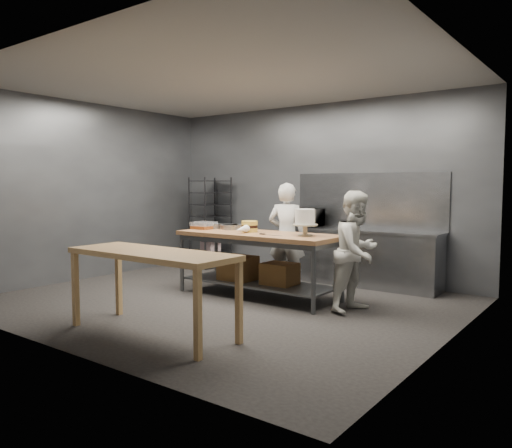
{
  "coord_description": "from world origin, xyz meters",
  "views": [
    {
      "loc": [
        4.41,
        -5.15,
        1.6
      ],
      "look_at": [
        0.2,
        0.48,
        1.05
      ],
      "focal_mm": 35.0,
      "sensor_mm": 36.0,
      "label": 1
    }
  ],
  "objects_px": {
    "speed_rack": "(210,223)",
    "chef_behind": "(287,236)",
    "near_counter": "(152,259)",
    "layer_cake": "(250,226)",
    "frosted_cake_stand": "(305,219)",
    "microwave": "(306,217)",
    "work_table": "(257,257)",
    "chef_right": "(357,251)"
  },
  "relations": [
    {
      "from": "chef_behind",
      "to": "microwave",
      "type": "height_order",
      "value": "chef_behind"
    },
    {
      "from": "chef_right",
      "to": "speed_rack",
      "type": "bearing_deg",
      "value": 79.06
    },
    {
      "from": "near_counter",
      "to": "chef_behind",
      "type": "xyz_separation_m",
      "value": [
        -0.15,
        2.85,
        0.0
      ]
    },
    {
      "from": "speed_rack",
      "to": "frosted_cake_stand",
      "type": "xyz_separation_m",
      "value": [
        3.09,
        -1.54,
        0.29
      ]
    },
    {
      "from": "chef_behind",
      "to": "microwave",
      "type": "bearing_deg",
      "value": -89.99
    },
    {
      "from": "work_table",
      "to": "near_counter",
      "type": "distance_m",
      "value": 2.16
    },
    {
      "from": "chef_behind",
      "to": "layer_cake",
      "type": "xyz_separation_m",
      "value": [
        -0.21,
        -0.67,
        0.18
      ]
    },
    {
      "from": "speed_rack",
      "to": "chef_behind",
      "type": "bearing_deg",
      "value": -20.05
    },
    {
      "from": "chef_behind",
      "to": "microwave",
      "type": "distance_m",
      "value": 0.99
    },
    {
      "from": "work_table",
      "to": "near_counter",
      "type": "bearing_deg",
      "value": -84.96
    },
    {
      "from": "work_table",
      "to": "near_counter",
      "type": "relative_size",
      "value": 1.2
    },
    {
      "from": "near_counter",
      "to": "microwave",
      "type": "height_order",
      "value": "microwave"
    },
    {
      "from": "near_counter",
      "to": "chef_behind",
      "type": "bearing_deg",
      "value": 92.95
    },
    {
      "from": "chef_behind",
      "to": "frosted_cake_stand",
      "type": "height_order",
      "value": "chef_behind"
    },
    {
      "from": "work_table",
      "to": "frosted_cake_stand",
      "type": "xyz_separation_m",
      "value": [
        0.78,
        0.03,
        0.58
      ]
    },
    {
      "from": "chef_right",
      "to": "layer_cake",
      "type": "relative_size",
      "value": 6.57
    },
    {
      "from": "chef_right",
      "to": "frosted_cake_stand",
      "type": "bearing_deg",
      "value": 104.9
    },
    {
      "from": "chef_behind",
      "to": "chef_right",
      "type": "distance_m",
      "value": 1.6
    },
    {
      "from": "microwave",
      "to": "layer_cake",
      "type": "distance_m",
      "value": 1.61
    },
    {
      "from": "layer_cake",
      "to": "chef_right",
      "type": "bearing_deg",
      "value": 1.64
    },
    {
      "from": "chef_right",
      "to": "microwave",
      "type": "height_order",
      "value": "chef_right"
    },
    {
      "from": "chef_behind",
      "to": "near_counter",
      "type": "bearing_deg",
      "value": 79.5
    },
    {
      "from": "layer_cake",
      "to": "chef_behind",
      "type": "bearing_deg",
      "value": 72.84
    },
    {
      "from": "chef_behind",
      "to": "layer_cake",
      "type": "distance_m",
      "value": 0.72
    },
    {
      "from": "speed_rack",
      "to": "frosted_cake_stand",
      "type": "bearing_deg",
      "value": -26.49
    },
    {
      "from": "near_counter",
      "to": "speed_rack",
      "type": "height_order",
      "value": "speed_rack"
    },
    {
      "from": "near_counter",
      "to": "chef_behind",
      "type": "height_order",
      "value": "chef_behind"
    },
    {
      "from": "chef_behind",
      "to": "work_table",
      "type": "bearing_deg",
      "value": 73.19
    },
    {
      "from": "work_table",
      "to": "frosted_cake_stand",
      "type": "bearing_deg",
      "value": 2.21
    },
    {
      "from": "chef_behind",
      "to": "frosted_cake_stand",
      "type": "xyz_separation_m",
      "value": [
        0.74,
        -0.68,
        0.33
      ]
    },
    {
      "from": "work_table",
      "to": "chef_behind",
      "type": "bearing_deg",
      "value": 86.63
    },
    {
      "from": "near_counter",
      "to": "frosted_cake_stand",
      "type": "distance_m",
      "value": 2.27
    },
    {
      "from": "speed_rack",
      "to": "chef_behind",
      "type": "xyz_separation_m",
      "value": [
        2.35,
        -0.86,
        -0.04
      ]
    },
    {
      "from": "speed_rack",
      "to": "chef_right",
      "type": "height_order",
      "value": "speed_rack"
    },
    {
      "from": "chef_right",
      "to": "frosted_cake_stand",
      "type": "distance_m",
      "value": 0.83
    },
    {
      "from": "near_counter",
      "to": "chef_behind",
      "type": "relative_size",
      "value": 1.22
    },
    {
      "from": "near_counter",
      "to": "layer_cake",
      "type": "distance_m",
      "value": 2.21
    },
    {
      "from": "speed_rack",
      "to": "chef_behind",
      "type": "distance_m",
      "value": 2.5
    },
    {
      "from": "work_table",
      "to": "chef_right",
      "type": "xyz_separation_m",
      "value": [
        1.51,
        0.09,
        0.19
      ]
    },
    {
      "from": "near_counter",
      "to": "microwave",
      "type": "bearing_deg",
      "value": 95.6
    },
    {
      "from": "near_counter",
      "to": "microwave",
      "type": "xyz_separation_m",
      "value": [
        -0.37,
        3.78,
        0.24
      ]
    },
    {
      "from": "chef_behind",
      "to": "layer_cake",
      "type": "relative_size",
      "value": 7.03
    }
  ]
}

